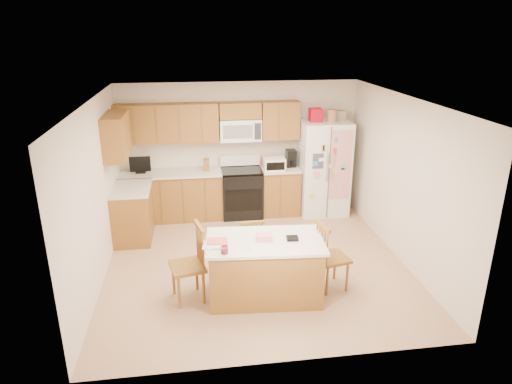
{
  "coord_description": "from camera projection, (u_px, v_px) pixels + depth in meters",
  "views": [
    {
      "loc": [
        -0.88,
        -6.21,
        3.45
      ],
      "look_at": [
        0.05,
        0.35,
        1.03
      ],
      "focal_mm": 32.0,
      "sensor_mm": 36.0,
      "label": 1
    }
  ],
  "objects": [
    {
      "name": "windsor_chair_back",
      "position": [
        251.0,
        247.0,
        6.66
      ],
      "size": [
        0.4,
        0.38,
        0.87
      ],
      "color": "#915F21",
      "rests_on": "ground"
    },
    {
      "name": "windsor_chair_right",
      "position": [
        330.0,
        257.0,
        6.24
      ],
      "size": [
        0.48,
        0.5,
        0.99
      ],
      "color": "#915F21",
      "rests_on": "ground"
    },
    {
      "name": "room_shell",
      "position": [
        256.0,
        174.0,
        6.58
      ],
      "size": [
        4.6,
        4.6,
        2.52
      ],
      "color": "beige",
      "rests_on": "ground"
    },
    {
      "name": "cabinetry",
      "position": [
        189.0,
        174.0,
        8.29
      ],
      "size": [
        3.36,
        1.56,
        2.15
      ],
      "color": "#915F21",
      "rests_on": "ground"
    },
    {
      "name": "refrigerator",
      "position": [
        323.0,
        167.0,
        8.71
      ],
      "size": [
        0.9,
        0.79,
        2.04
      ],
      "color": "white",
      "rests_on": "ground"
    },
    {
      "name": "island",
      "position": [
        265.0,
        268.0,
        6.06
      ],
      "size": [
        1.61,
        1.0,
        0.92
      ],
      "color": "#915F21",
      "rests_on": "ground"
    },
    {
      "name": "ground",
      "position": [
        256.0,
        262.0,
        7.07
      ],
      "size": [
        4.5,
        4.5,
        0.0
      ],
      "primitive_type": "plane",
      "color": "#9D7D66",
      "rests_on": "ground"
    },
    {
      "name": "windsor_chair_left",
      "position": [
        189.0,
        265.0,
        5.97
      ],
      "size": [
        0.52,
        0.54,
        1.05
      ],
      "color": "#915F21",
      "rests_on": "ground"
    },
    {
      "name": "stove",
      "position": [
        242.0,
        192.0,
        8.71
      ],
      "size": [
        0.76,
        0.65,
        1.13
      ],
      "color": "black",
      "rests_on": "ground"
    }
  ]
}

